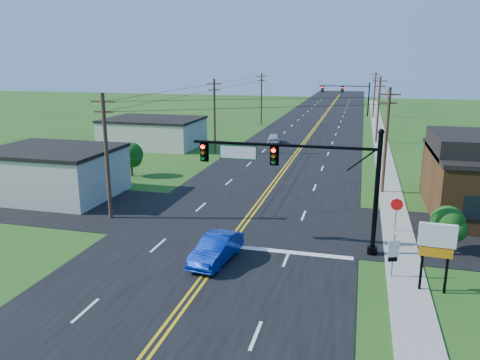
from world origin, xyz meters
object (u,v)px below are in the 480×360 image
(signal_mast_main, at_px, (299,172))
(route_sign, at_px, (393,253))
(stop_sign, at_px, (397,208))
(blue_car, at_px, (216,249))
(signal_mast_far, at_px, (347,93))

(signal_mast_main, bearing_deg, route_sign, -28.28)
(signal_mast_main, relative_size, stop_sign, 4.84)
(blue_car, height_order, route_sign, route_sign)
(signal_mast_main, relative_size, blue_car, 2.47)
(signal_mast_far, relative_size, stop_sign, 4.70)
(blue_car, xyz_separation_m, stop_sign, (10.12, 7.56, 0.93))
(blue_car, relative_size, route_sign, 1.88)
(signal_mast_main, height_order, stop_sign, signal_mast_main)
(stop_sign, bearing_deg, blue_car, -136.01)
(signal_mast_far, relative_size, blue_car, 2.40)
(signal_mast_main, height_order, blue_car, signal_mast_main)
(blue_car, relative_size, stop_sign, 1.96)
(route_sign, distance_m, stop_sign, 7.18)
(blue_car, distance_m, route_sign, 9.58)
(route_sign, xyz_separation_m, stop_sign, (0.57, 7.15, 0.27))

